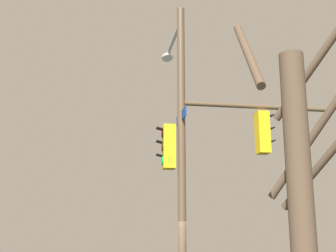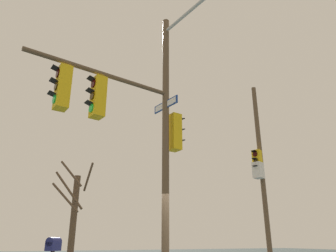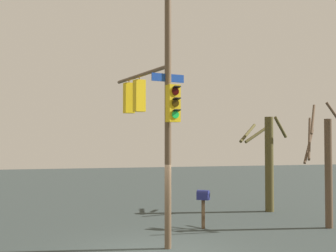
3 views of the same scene
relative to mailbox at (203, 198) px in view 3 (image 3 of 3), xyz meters
The scene contains 5 objects.
ground_plane 3.89m from the mailbox, 40.37° to the right, with size 80.00×80.00×0.00m, color #2D3432.
main_signal_pole_assembly 4.63m from the mailbox, 53.66° to the right, with size 4.73×3.08×8.12m.
mailbox is the anchor object (origin of this frame).
bare_tree_behind_pole 4.74m from the mailbox, 76.93° to the left, with size 1.65×1.64×4.63m.
bare_tree_across_street 5.29m from the mailbox, 125.34° to the left, with size 2.36×2.35×4.32m.
Camera 3 is at (12.42, -2.97, 3.21)m, focal length 46.81 mm.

